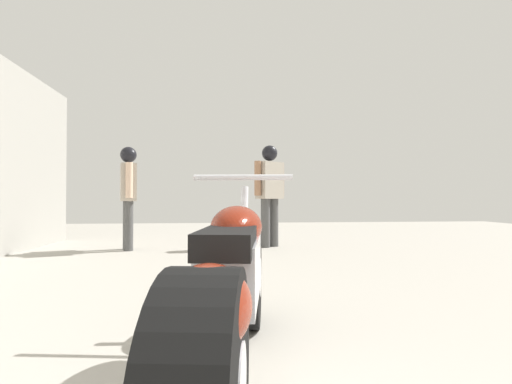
# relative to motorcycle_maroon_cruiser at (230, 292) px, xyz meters

# --- Properties ---
(ground_plane) EXTENTS (19.00, 19.00, 0.00)m
(ground_plane) POSITION_rel_motorcycle_maroon_cruiser_xyz_m (0.04, 1.89, -0.40)
(ground_plane) COLOR #A8A399
(motorcycle_maroon_cruiser) EXTENTS (0.66, 2.07, 0.97)m
(motorcycle_maroon_cruiser) POSITION_rel_motorcycle_maroon_cruiser_xyz_m (0.00, 0.00, 0.00)
(motorcycle_maroon_cruiser) COLOR black
(motorcycle_maroon_cruiser) RESTS_ON ground_plane
(mechanic_in_blue) EXTENTS (0.60, 0.50, 1.73)m
(mechanic_in_blue) POSITION_rel_motorcycle_maroon_cruiser_xyz_m (0.81, 4.79, 0.63)
(mechanic_in_blue) COLOR #4C4C4C
(mechanic_in_blue) RESTS_ON ground_plane
(mechanic_with_helmet) EXTENTS (0.34, 0.65, 1.65)m
(mechanic_with_helmet) POSITION_rel_motorcycle_maroon_cruiser_xyz_m (-1.50, 4.61, 0.58)
(mechanic_with_helmet) COLOR #4C4C4C
(mechanic_with_helmet) RESTS_ON ground_plane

